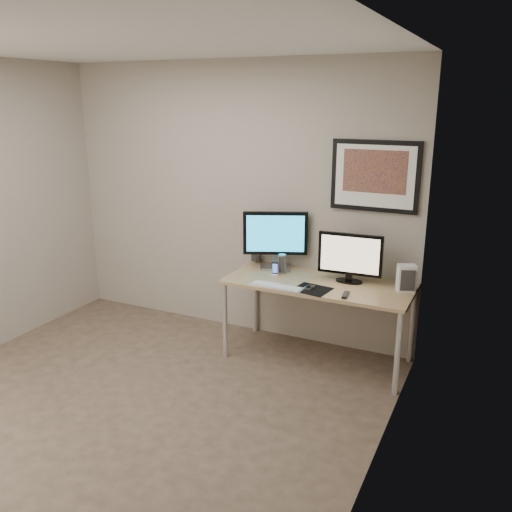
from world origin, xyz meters
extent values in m
plane|color=#493D2E|center=(0.00, 0.00, 0.00)|extent=(3.60, 3.60, 0.00)
plane|color=white|center=(0.00, 0.00, 2.60)|extent=(3.60, 3.60, 0.00)
plane|color=gray|center=(0.00, 1.70, 1.30)|extent=(3.60, 0.00, 3.60)
plane|color=gray|center=(1.80, 0.00, 1.30)|extent=(0.00, 3.40, 3.40)
cube|color=olive|center=(1.00, 1.35, 0.71)|extent=(1.60, 0.70, 0.03)
cylinder|color=silver|center=(0.24, 1.04, 0.35)|extent=(0.04, 0.04, 0.70)
cylinder|color=silver|center=(0.24, 1.66, 0.35)|extent=(0.04, 0.04, 0.70)
cylinder|color=silver|center=(1.76, 1.04, 0.35)|extent=(0.04, 0.04, 0.70)
cylinder|color=silver|center=(1.76, 1.66, 0.35)|extent=(0.04, 0.04, 0.70)
cube|color=black|center=(1.35, 1.68, 1.62)|extent=(0.75, 0.03, 0.60)
cube|color=white|center=(1.35, 1.67, 1.62)|extent=(0.67, 0.00, 0.52)
cube|color=orange|center=(1.35, 1.66, 1.66)|extent=(0.54, 0.00, 0.36)
cube|color=#A6A6AA|center=(0.50, 1.54, 0.74)|extent=(0.33, 0.28, 0.02)
cube|color=#A6A6AA|center=(0.50, 1.54, 0.81)|extent=(0.06, 0.06, 0.12)
cube|color=black|center=(0.50, 1.54, 1.07)|extent=(0.56, 0.26, 0.40)
cube|color=#0F83A6|center=(0.50, 1.52, 1.07)|extent=(0.49, 0.21, 0.34)
cube|color=black|center=(1.23, 1.45, 0.74)|extent=(0.24, 0.14, 0.02)
cube|color=black|center=(1.23, 1.45, 0.78)|extent=(0.06, 0.05, 0.05)
cube|color=black|center=(1.23, 1.45, 0.98)|extent=(0.55, 0.06, 0.36)
cube|color=tan|center=(1.23, 1.43, 0.98)|extent=(0.50, 0.03, 0.31)
cylinder|color=#A6A6AA|center=(0.25, 1.65, 0.82)|extent=(0.08, 0.08, 0.19)
cylinder|color=#A6A6AA|center=(0.62, 1.44, 0.82)|extent=(0.09, 0.09, 0.17)
cube|color=black|center=(0.59, 1.35, 0.79)|extent=(0.07, 0.07, 0.12)
cube|color=silver|center=(0.73, 1.07, 0.74)|extent=(0.46, 0.14, 0.02)
cube|color=black|center=(1.01, 1.14, 0.73)|extent=(0.32, 0.29, 0.00)
ellipsoid|color=black|center=(0.99, 1.14, 0.75)|extent=(0.07, 0.10, 0.03)
cube|color=black|center=(1.30, 1.12, 0.74)|extent=(0.06, 0.16, 0.02)
cube|color=silver|center=(1.72, 1.43, 0.84)|extent=(0.18, 0.15, 0.22)
camera|label=1|loc=(2.40, -2.87, 2.26)|focal=38.00mm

